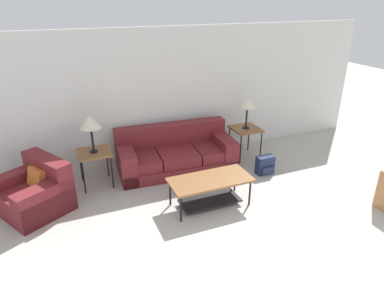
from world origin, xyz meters
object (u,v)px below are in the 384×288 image
object	(u,v)px
couch	(176,154)
table_lamp_right	(247,102)
coffee_table	(210,186)
backpack	(265,165)
side_table_right	(246,131)
armchair	(35,193)
table_lamp_left	(90,122)
side_table_left	(94,155)

from	to	relation	value
couch	table_lamp_right	size ratio (longest dim) A/B	3.39
coffee_table	table_lamp_right	size ratio (longest dim) A/B	1.95
table_lamp_right	backpack	world-z (taller)	table_lamp_right
coffee_table	table_lamp_right	world-z (taller)	table_lamp_right
couch	backpack	bearing A→B (deg)	-29.78
couch	coffee_table	xyz separation A→B (m)	(0.07, -1.41, 0.06)
side_table_right	table_lamp_right	bearing A→B (deg)	71.57
armchair	table_lamp_left	bearing A→B (deg)	22.59
couch	side_table_left	world-z (taller)	couch
side_table_right	backpack	xyz separation A→B (m)	(-0.02, -0.79, -0.40)
armchair	side_table_left	xyz separation A→B (m)	(0.99, 0.41, 0.28)
couch	side_table_right	size ratio (longest dim) A/B	3.53
side_table_right	table_lamp_right	size ratio (longest dim) A/B	0.96
table_lamp_right	backpack	size ratio (longest dim) A/B	1.89
couch	table_lamp_left	xyz separation A→B (m)	(-1.50, -0.06, 0.88)
table_lamp_right	backpack	distance (m)	1.28
side_table_right	backpack	world-z (taller)	side_table_right
side_table_right	table_lamp_left	world-z (taller)	table_lamp_left
table_lamp_left	backpack	world-z (taller)	table_lamp_left
side_table_right	backpack	distance (m)	0.89
table_lamp_right	table_lamp_left	bearing A→B (deg)	180.00
side_table_right	table_lamp_left	xyz separation A→B (m)	(-3.00, 0.00, 0.60)
armchair	table_lamp_left	xyz separation A→B (m)	(0.99, 0.41, 0.89)
armchair	table_lamp_left	size ratio (longest dim) A/B	1.98
armchair	backpack	world-z (taller)	armchair
side_table_left	table_lamp_left	xyz separation A→B (m)	(-0.00, 0.00, 0.60)
side_table_left	table_lamp_left	size ratio (longest dim) A/B	0.96
couch	side_table_right	distance (m)	1.52
couch	table_lamp_right	distance (m)	1.74
coffee_table	side_table_right	bearing A→B (deg)	43.51
side_table_right	table_lamp_right	world-z (taller)	table_lamp_right
coffee_table	backpack	world-z (taller)	coffee_table
backpack	table_lamp_right	bearing A→B (deg)	88.90
side_table_left	backpack	distance (m)	3.12
armchair	coffee_table	distance (m)	2.73
side_table_left	couch	bearing A→B (deg)	2.16
table_lamp_left	backpack	size ratio (longest dim) A/B	1.89
table_lamp_left	couch	bearing A→B (deg)	2.16
table_lamp_left	backpack	bearing A→B (deg)	-14.85
coffee_table	side_table_right	distance (m)	1.98
armchair	table_lamp_right	distance (m)	4.11
backpack	coffee_table	bearing A→B (deg)	-158.22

